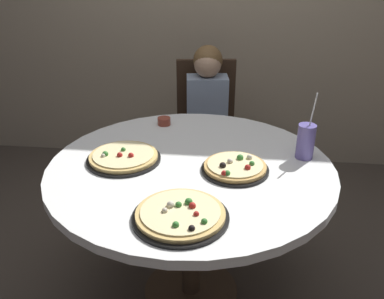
% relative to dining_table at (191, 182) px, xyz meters
% --- Properties ---
extents(ground_plane, '(8.00, 8.00, 0.00)m').
position_rel_dining_table_xyz_m(ground_plane, '(0.00, 0.00, -0.66)').
color(ground_plane, '#4C4238').
extents(dining_table, '(1.27, 1.27, 0.75)m').
position_rel_dining_table_xyz_m(dining_table, '(0.00, 0.00, 0.00)').
color(dining_table, white).
rests_on(dining_table, ground_plane).
extents(chair_wooden, '(0.45, 0.45, 0.95)m').
position_rel_dining_table_xyz_m(chair_wooden, '(-0.01, 1.03, -0.13)').
color(chair_wooden, '#382619').
rests_on(chair_wooden, ground_plane).
extents(diner_child, '(0.30, 0.43, 1.08)m').
position_rel_dining_table_xyz_m(diner_child, '(0.01, 0.85, -0.17)').
color(diner_child, '#3F4766').
rests_on(diner_child, ground_plane).
extents(pizza_veggie, '(0.33, 0.33, 0.05)m').
position_rel_dining_table_xyz_m(pizza_veggie, '(-0.31, 0.01, 0.11)').
color(pizza_veggie, black).
rests_on(pizza_veggie, dining_table).
extents(pizza_cheese, '(0.35, 0.35, 0.05)m').
position_rel_dining_table_xyz_m(pizza_cheese, '(0.01, -0.41, 0.11)').
color(pizza_cheese, black).
rests_on(pizza_cheese, dining_table).
extents(pizza_pepperoni, '(0.29, 0.29, 0.05)m').
position_rel_dining_table_xyz_m(pizza_pepperoni, '(0.20, -0.04, 0.11)').
color(pizza_pepperoni, black).
rests_on(pizza_pepperoni, dining_table).
extents(soda_cup, '(0.08, 0.08, 0.31)m').
position_rel_dining_table_xyz_m(soda_cup, '(0.51, 0.13, 0.17)').
color(soda_cup, '#6659A5').
rests_on(soda_cup, dining_table).
extents(sauce_bowl, '(0.07, 0.07, 0.04)m').
position_rel_dining_table_xyz_m(sauce_bowl, '(-0.20, 0.45, 0.11)').
color(sauce_bowl, brown).
rests_on(sauce_bowl, dining_table).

